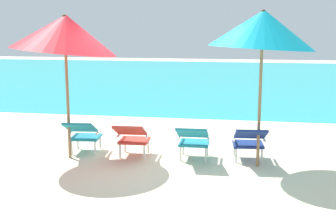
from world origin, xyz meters
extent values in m
plane|color=beige|center=(0.00, 4.00, 0.00)|extent=(40.00, 40.00, 0.00)
cube|color=#28B2B7|center=(0.00, 12.45, 0.00)|extent=(40.00, 18.00, 0.01)
cube|color=teal|center=(-1.51, 0.10, 0.28)|extent=(0.56, 0.55, 0.04)
cube|color=teal|center=(-1.47, -0.27, 0.55)|extent=(0.57, 0.56, 0.27)
cylinder|color=white|center=(-1.75, 0.29, 0.13)|extent=(0.04, 0.04, 0.26)
cylinder|color=white|center=(-1.31, 0.33, 0.13)|extent=(0.04, 0.04, 0.26)
cylinder|color=white|center=(-1.71, -0.13, 0.13)|extent=(0.04, 0.04, 0.26)
cylinder|color=white|center=(-1.27, -0.09, 0.13)|extent=(0.04, 0.04, 0.26)
cube|color=white|center=(-1.77, 0.07, 0.40)|extent=(0.08, 0.50, 0.03)
cube|color=white|center=(-1.25, 0.12, 0.40)|extent=(0.08, 0.50, 0.03)
cube|color=red|center=(-0.55, 0.01, 0.28)|extent=(0.54, 0.52, 0.04)
cube|color=red|center=(-0.54, -0.36, 0.55)|extent=(0.54, 0.54, 0.27)
cylinder|color=white|center=(-0.78, 0.21, 0.13)|extent=(0.04, 0.04, 0.26)
cylinder|color=white|center=(-0.34, 0.23, 0.13)|extent=(0.04, 0.04, 0.26)
cylinder|color=white|center=(-0.76, -0.21, 0.13)|extent=(0.04, 0.04, 0.26)
cylinder|color=white|center=(-0.32, -0.19, 0.13)|extent=(0.04, 0.04, 0.26)
cube|color=white|center=(-0.81, 0.00, 0.40)|extent=(0.05, 0.50, 0.03)
cube|color=white|center=(-0.29, 0.02, 0.40)|extent=(0.05, 0.50, 0.03)
cube|color=teal|center=(0.54, 0.01, 0.28)|extent=(0.53, 0.51, 0.04)
cube|color=teal|center=(0.55, -0.35, 0.55)|extent=(0.53, 0.52, 0.27)
cylinder|color=white|center=(0.32, 0.22, 0.13)|extent=(0.04, 0.04, 0.26)
cylinder|color=white|center=(0.76, 0.23, 0.13)|extent=(0.04, 0.04, 0.26)
cylinder|color=white|center=(0.32, -0.20, 0.13)|extent=(0.04, 0.04, 0.26)
cylinder|color=white|center=(0.76, -0.19, 0.13)|extent=(0.04, 0.04, 0.26)
cube|color=white|center=(0.28, 0.01, 0.40)|extent=(0.04, 0.50, 0.03)
cube|color=white|center=(0.80, 0.02, 0.40)|extent=(0.04, 0.50, 0.03)
cube|color=navy|center=(1.48, 0.09, 0.28)|extent=(0.57, 0.55, 0.04)
cube|color=navy|center=(1.52, -0.27, 0.55)|extent=(0.57, 0.56, 0.27)
cylinder|color=white|center=(1.24, 0.28, 0.13)|extent=(0.04, 0.04, 0.26)
cylinder|color=white|center=(1.68, 0.32, 0.13)|extent=(0.04, 0.04, 0.26)
cylinder|color=white|center=(1.28, -0.14, 0.13)|extent=(0.04, 0.04, 0.26)
cylinder|color=white|center=(1.72, -0.10, 0.13)|extent=(0.04, 0.04, 0.26)
cube|color=white|center=(1.22, 0.07, 0.40)|extent=(0.08, 0.50, 0.03)
cube|color=white|center=(1.74, 0.11, 0.40)|extent=(0.08, 0.50, 0.03)
cylinder|color=olive|center=(-1.66, -0.34, 0.96)|extent=(0.05, 0.05, 1.92)
cone|color=red|center=(-1.66, -0.34, 2.20)|extent=(2.44, 2.41, 0.80)
sphere|color=#4C3823|center=(-1.66, -0.34, 2.48)|extent=(0.07, 0.07, 0.07)
cylinder|color=olive|center=(1.65, -0.28, 1.00)|extent=(0.05, 0.05, 2.01)
cone|color=#0A93AD|center=(1.65, -0.28, 2.28)|extent=(2.28, 2.27, 0.70)
sphere|color=#4C3823|center=(1.65, -0.28, 2.55)|extent=(0.07, 0.07, 0.07)
camera|label=1|loc=(1.40, -7.77, 2.35)|focal=48.55mm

